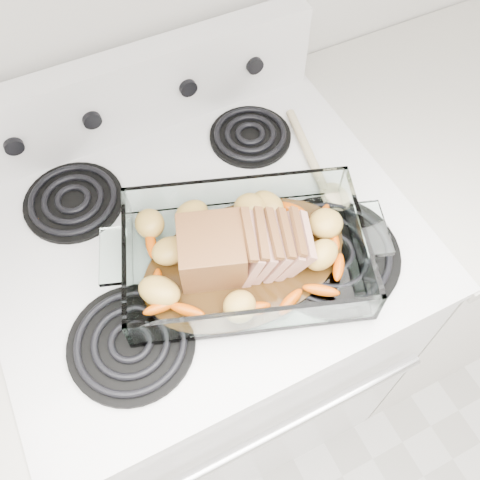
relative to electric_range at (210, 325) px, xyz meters
name	(u,v)px	position (x,y,z in m)	size (l,w,h in m)	color
electric_range	(210,325)	(0.00, 0.00, 0.00)	(0.78, 0.70, 1.12)	white
counter_right	(418,233)	(0.66, 0.00, -0.02)	(0.58, 0.68, 0.93)	white
baking_dish	(245,257)	(0.04, -0.11, 0.48)	(0.41, 0.27, 0.08)	white
pork_roast	(234,253)	(0.02, -0.11, 0.51)	(0.23, 0.11, 0.09)	brown
roast_vegetables	(233,239)	(0.04, -0.07, 0.49)	(0.38, 0.21, 0.05)	#CA4400
wooden_spoon	(323,175)	(0.27, 0.00, 0.46)	(0.07, 0.27, 0.02)	tan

